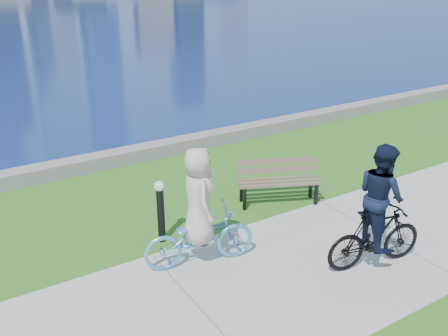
% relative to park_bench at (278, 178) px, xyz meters
% --- Properties ---
extents(ground, '(320.00, 320.00, 0.00)m').
position_rel_park_bench_xyz_m(ground, '(0.77, -2.31, -0.56)').
color(ground, '#2A5817').
rests_on(ground, ground).
extents(concrete_path, '(80.00, 3.50, 0.02)m').
position_rel_park_bench_xyz_m(concrete_path, '(0.77, -2.31, -0.55)').
color(concrete_path, '#9A9A95').
rests_on(concrete_path, ground).
extents(seawall, '(90.00, 0.50, 0.35)m').
position_rel_park_bench_xyz_m(seawall, '(0.77, 3.89, -0.38)').
color(seawall, slate).
rests_on(seawall, ground).
extents(park_bench, '(1.86, 1.28, 0.92)m').
position_rel_park_bench_xyz_m(park_bench, '(0.00, 0.00, 0.00)').
color(park_bench, black).
rests_on(park_bench, ground).
extents(bollard_lamp, '(0.20, 0.20, 1.22)m').
position_rel_park_bench_xyz_m(bollard_lamp, '(-2.84, -0.18, 0.14)').
color(bollard_lamp, black).
rests_on(bollard_lamp, ground).
extents(cyclist_woman, '(1.08, 2.03, 2.11)m').
position_rel_park_bench_xyz_m(cyclist_woman, '(-2.62, -1.23, 0.24)').
color(cyclist_woman, '#57A3D5').
rests_on(cyclist_woman, ground).
extents(cyclist_man, '(0.88, 1.86, 2.20)m').
position_rel_park_bench_xyz_m(cyclist_man, '(-0.14, -2.84, 0.38)').
color(cyclist_man, black).
rests_on(cyclist_man, ground).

